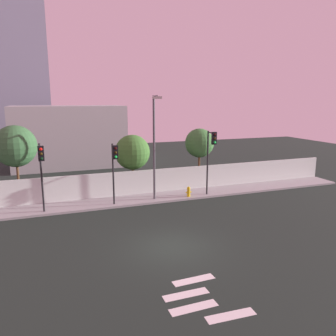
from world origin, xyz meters
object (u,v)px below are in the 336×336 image
(fire_hydrant, at_px, (189,191))
(roadside_tree_midleft, at_px, (132,152))
(roadside_tree_leftmost, at_px, (15,146))
(roadside_tree_midright, at_px, (199,143))
(traffic_light_right, at_px, (41,164))
(street_lamp_curbside, at_px, (154,140))
(traffic_light_left, at_px, (114,162))
(traffic_light_center, at_px, (211,150))

(fire_hydrant, relative_size, roadside_tree_midleft, 0.17)
(roadside_tree_leftmost, relative_size, roadside_tree_midright, 1.13)
(traffic_light_right, relative_size, roadside_tree_midleft, 0.97)
(traffic_light_right, distance_m, street_lamp_curbside, 7.58)
(roadside_tree_midleft, height_order, roadside_tree_midright, roadside_tree_midright)
(traffic_light_left, xyz_separation_m, fire_hydrant, (5.56, 0.41, -2.67))
(traffic_light_center, relative_size, traffic_light_right, 1.09)
(traffic_light_right, height_order, roadside_tree_midright, roadside_tree_midright)
(fire_hydrant, xyz_separation_m, roadside_tree_midleft, (-3.41, 3.25, 2.63))
(fire_hydrant, xyz_separation_m, roadside_tree_midright, (2.38, 3.25, 3.10))
(traffic_light_center, bearing_deg, street_lamp_curbside, 173.90)
(traffic_light_right, xyz_separation_m, roadside_tree_midleft, (6.68, 3.85, -0.21))
(roadside_tree_leftmost, xyz_separation_m, roadside_tree_midleft, (8.32, 0.00, -0.88))
(traffic_light_left, distance_m, fire_hydrant, 6.18)
(traffic_light_center, distance_m, roadside_tree_midleft, 6.19)
(traffic_light_left, distance_m, roadside_tree_midright, 8.76)
(street_lamp_curbside, relative_size, roadside_tree_midleft, 1.61)
(traffic_light_right, height_order, roadside_tree_leftmost, roadside_tree_leftmost)
(traffic_light_right, xyz_separation_m, street_lamp_curbside, (7.47, 0.67, 1.07))
(roadside_tree_leftmost, bearing_deg, street_lamp_curbside, -19.26)
(traffic_light_center, distance_m, roadside_tree_leftmost, 13.80)
(traffic_light_right, distance_m, roadside_tree_leftmost, 4.24)
(roadside_tree_leftmost, height_order, roadside_tree_midright, roadside_tree_leftmost)
(roadside_tree_leftmost, bearing_deg, traffic_light_center, -15.27)
(traffic_light_left, xyz_separation_m, street_lamp_curbside, (2.95, 0.47, 1.24))
(street_lamp_curbside, height_order, fire_hydrant, street_lamp_curbside)
(roadside_tree_midleft, xyz_separation_m, roadside_tree_midright, (5.79, 0.00, 0.47))
(street_lamp_curbside, height_order, roadside_tree_leftmost, street_lamp_curbside)
(traffic_light_left, height_order, roadside_tree_leftmost, roadside_tree_leftmost)
(street_lamp_curbside, relative_size, roadside_tree_leftmost, 1.33)
(traffic_light_left, bearing_deg, roadside_tree_midleft, 59.50)
(traffic_light_left, relative_size, roadside_tree_midright, 0.86)
(traffic_light_left, bearing_deg, roadside_tree_leftmost, 149.31)
(fire_hydrant, bearing_deg, roadside_tree_midleft, 136.33)
(traffic_light_left, height_order, roadside_tree_midleft, roadside_tree_midleft)
(traffic_light_center, relative_size, roadside_tree_midright, 0.99)
(traffic_light_center, bearing_deg, roadside_tree_leftmost, 164.73)
(roadside_tree_leftmost, distance_m, roadside_tree_midright, 14.11)
(traffic_light_right, height_order, roadside_tree_midleft, traffic_light_right)
(traffic_light_left, relative_size, roadside_tree_midleft, 0.92)
(roadside_tree_midright, bearing_deg, roadside_tree_leftmost, -180.00)
(roadside_tree_leftmost, bearing_deg, roadside_tree_midleft, 0.00)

